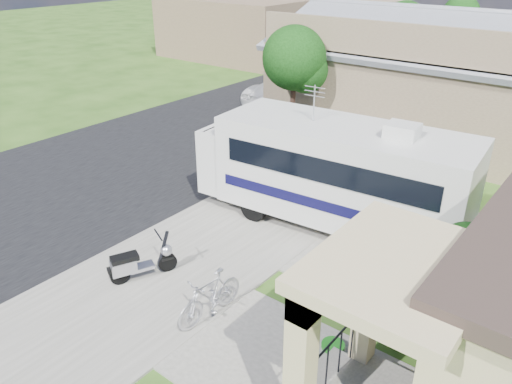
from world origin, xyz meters
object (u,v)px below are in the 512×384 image
Objects in this scene: shrub at (463,279)px; bicycle at (210,299)px; pickup_truck at (302,91)px; van at (366,67)px; motorhome at (333,170)px; garden_hose at (333,349)px; scooter at (138,263)px.

bicycle is (-4.13, -2.81, -0.75)m from shrub.
pickup_truck is 7.13m from van.
motorhome is 5.35m from garden_hose.
bicycle is 0.28× the size of pickup_truck.
shrub reaches higher than bicycle.
scooter is 0.28× the size of van.
motorhome reaches higher than van.
pickup_truck is (-6.97, 9.11, -0.79)m from motorhome.
scooter is at bearing -171.26° from garden_hose.
scooter is 0.25× the size of pickup_truck.
van reaches higher than scooter.
garden_hose is (2.67, -4.37, -1.54)m from motorhome.
shrub is at bearing -33.01° from motorhome.
bicycle is at bearing -164.49° from garden_hose.
pickup_truck is 13.67× the size of garden_hose.
motorhome reaches higher than pickup_truck.
van is at bearing 127.88° from scooter.
van is at bearing 113.08° from bicycle.
van is (-7.19, 16.24, -0.85)m from motorhome.
motorhome reaches higher than garden_hose.
shrub is 1.61× the size of scooter.
scooter is 3.43× the size of garden_hose.
shrub is 0.40× the size of pickup_truck.
bicycle reaches higher than garden_hose.
bicycle is (2.24, 0.03, 0.04)m from scooter.
scooter is at bearing -86.64° from van.
scooter is at bearing -175.08° from bicycle.
pickup_truck is at bearing 120.72° from bicycle.
scooter is (-2.11, -5.11, -1.17)m from motorhome.
pickup_truck is (-11.23, 11.38, -0.41)m from shrub.
pickup_truck is at bearing 122.44° from motorhome.
pickup_truck reaches higher than bicycle.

